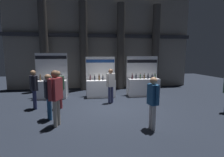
{
  "coord_description": "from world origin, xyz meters",
  "views": [
    {
      "loc": [
        -0.96,
        -7.08,
        2.27
      ],
      "look_at": [
        0.24,
        1.29,
        1.13
      ],
      "focal_mm": 26.36,
      "sensor_mm": 36.0,
      "label": 1
    }
  ],
  "objects_px": {
    "exhibitor_booth_0": "(51,87)",
    "visitor_7": "(58,87)",
    "trash_bin": "(155,98)",
    "visitor_6": "(153,99)",
    "visitor_0": "(56,92)",
    "visitor_1": "(49,93)",
    "exhibitor_booth_1": "(101,87)",
    "visitor_3": "(111,83)",
    "visitor_2": "(34,86)",
    "exhibitor_booth_2": "(143,85)"
  },
  "relations": [
    {
      "from": "exhibitor_booth_2",
      "to": "visitor_3",
      "type": "height_order",
      "value": "exhibitor_booth_2"
    },
    {
      "from": "visitor_1",
      "to": "visitor_6",
      "type": "xyz_separation_m",
      "value": [
        3.36,
        -1.29,
        -0.01
      ]
    },
    {
      "from": "exhibitor_booth_1",
      "to": "exhibitor_booth_2",
      "type": "xyz_separation_m",
      "value": [
        2.46,
        -0.07,
        0.02
      ]
    },
    {
      "from": "trash_bin",
      "to": "visitor_0",
      "type": "relative_size",
      "value": 0.33
    },
    {
      "from": "visitor_2",
      "to": "exhibitor_booth_2",
      "type": "bearing_deg",
      "value": -101.76
    },
    {
      "from": "trash_bin",
      "to": "visitor_3",
      "type": "xyz_separation_m",
      "value": [
        -2.02,
        0.62,
        0.68
      ]
    },
    {
      "from": "visitor_1",
      "to": "exhibitor_booth_0",
      "type": "bearing_deg",
      "value": -13.37
    },
    {
      "from": "exhibitor_booth_1",
      "to": "visitor_2",
      "type": "bearing_deg",
      "value": -149.37
    },
    {
      "from": "exhibitor_booth_0",
      "to": "visitor_1",
      "type": "height_order",
      "value": "exhibitor_booth_0"
    },
    {
      "from": "exhibitor_booth_2",
      "to": "visitor_6",
      "type": "xyz_separation_m",
      "value": [
        -1.19,
        -4.36,
        0.38
      ]
    },
    {
      "from": "visitor_3",
      "to": "visitor_7",
      "type": "distance_m",
      "value": 2.42
    },
    {
      "from": "exhibitor_booth_0",
      "to": "trash_bin",
      "type": "height_order",
      "value": "exhibitor_booth_0"
    },
    {
      "from": "exhibitor_booth_0",
      "to": "visitor_7",
      "type": "bearing_deg",
      "value": -69.75
    },
    {
      "from": "exhibitor_booth_0",
      "to": "visitor_2",
      "type": "bearing_deg",
      "value": -99.69
    },
    {
      "from": "visitor_2",
      "to": "visitor_7",
      "type": "bearing_deg",
      "value": -126.02
    },
    {
      "from": "trash_bin",
      "to": "visitor_7",
      "type": "bearing_deg",
      "value": 179.44
    },
    {
      "from": "visitor_2",
      "to": "visitor_0",
      "type": "bearing_deg",
      "value": -176.2
    },
    {
      "from": "visitor_2",
      "to": "trash_bin",
      "type": "bearing_deg",
      "value": -120.91
    },
    {
      "from": "exhibitor_booth_0",
      "to": "visitor_7",
      "type": "distance_m",
      "value": 2.12
    },
    {
      "from": "visitor_0",
      "to": "visitor_6",
      "type": "height_order",
      "value": "visitor_0"
    },
    {
      "from": "trash_bin",
      "to": "visitor_6",
      "type": "height_order",
      "value": "visitor_6"
    },
    {
      "from": "trash_bin",
      "to": "visitor_0",
      "type": "bearing_deg",
      "value": -156.33
    },
    {
      "from": "exhibitor_booth_1",
      "to": "visitor_7",
      "type": "height_order",
      "value": "exhibitor_booth_1"
    },
    {
      "from": "visitor_0",
      "to": "visitor_1",
      "type": "height_order",
      "value": "visitor_0"
    },
    {
      "from": "exhibitor_booth_1",
      "to": "visitor_1",
      "type": "xyz_separation_m",
      "value": [
        -2.1,
        -3.14,
        0.41
      ]
    },
    {
      "from": "exhibitor_booth_1",
      "to": "visitor_0",
      "type": "bearing_deg",
      "value": -114.68
    },
    {
      "from": "visitor_0",
      "to": "visitor_1",
      "type": "distance_m",
      "value": 0.74
    },
    {
      "from": "exhibitor_booth_1",
      "to": "visitor_3",
      "type": "xyz_separation_m",
      "value": [
        0.38,
        -1.32,
        0.42
      ]
    },
    {
      "from": "visitor_3",
      "to": "visitor_7",
      "type": "bearing_deg",
      "value": 171.89
    },
    {
      "from": "exhibitor_booth_2",
      "to": "visitor_0",
      "type": "bearing_deg",
      "value": -138.62
    },
    {
      "from": "visitor_1",
      "to": "visitor_7",
      "type": "height_order",
      "value": "visitor_1"
    },
    {
      "from": "trash_bin",
      "to": "visitor_0",
      "type": "height_order",
      "value": "visitor_0"
    },
    {
      "from": "visitor_6",
      "to": "visitor_7",
      "type": "height_order",
      "value": "visitor_7"
    },
    {
      "from": "exhibitor_booth_0",
      "to": "visitor_3",
      "type": "distance_m",
      "value": 3.39
    },
    {
      "from": "visitor_1",
      "to": "visitor_2",
      "type": "height_order",
      "value": "visitor_2"
    },
    {
      "from": "visitor_2",
      "to": "exhibitor_booth_1",
      "type": "bearing_deg",
      "value": -88.5
    },
    {
      "from": "exhibitor_booth_0",
      "to": "visitor_0",
      "type": "height_order",
      "value": "exhibitor_booth_0"
    },
    {
      "from": "exhibitor_booth_1",
      "to": "visitor_6",
      "type": "bearing_deg",
      "value": -74.02
    },
    {
      "from": "trash_bin",
      "to": "exhibitor_booth_0",
      "type": "bearing_deg",
      "value": 158.54
    },
    {
      "from": "exhibitor_booth_2",
      "to": "visitor_6",
      "type": "height_order",
      "value": "exhibitor_booth_2"
    },
    {
      "from": "visitor_2",
      "to": "visitor_6",
      "type": "relative_size",
      "value": 1.02
    },
    {
      "from": "exhibitor_booth_2",
      "to": "visitor_2",
      "type": "relative_size",
      "value": 1.35
    },
    {
      "from": "exhibitor_booth_1",
      "to": "visitor_7",
      "type": "relative_size",
      "value": 1.36
    },
    {
      "from": "exhibitor_booth_1",
      "to": "visitor_2",
      "type": "xyz_separation_m",
      "value": [
        -3.01,
        -1.78,
        0.43
      ]
    },
    {
      "from": "trash_bin",
      "to": "visitor_2",
      "type": "xyz_separation_m",
      "value": [
        -5.41,
        0.17,
        0.7
      ]
    },
    {
      "from": "exhibitor_booth_0",
      "to": "exhibitor_booth_1",
      "type": "xyz_separation_m",
      "value": [
        2.7,
        -0.05,
        -0.03
      ]
    },
    {
      "from": "visitor_3",
      "to": "trash_bin",
      "type": "bearing_deg",
      "value": -39.19
    },
    {
      "from": "exhibitor_booth_0",
      "to": "visitor_0",
      "type": "xyz_separation_m",
      "value": [
        0.97,
        -3.81,
        0.52
      ]
    },
    {
      "from": "trash_bin",
      "to": "visitor_0",
      "type": "distance_m",
      "value": 4.58
    },
    {
      "from": "visitor_2",
      "to": "visitor_7",
      "type": "relative_size",
      "value": 1.02
    }
  ]
}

